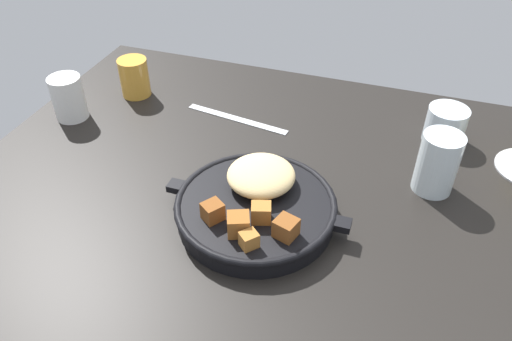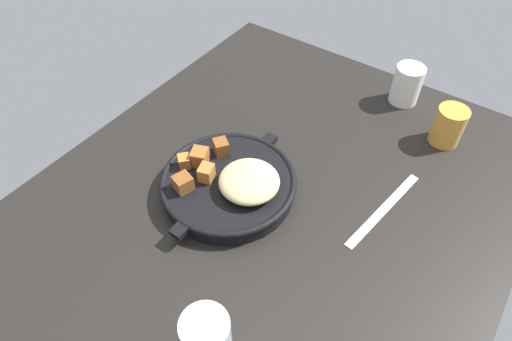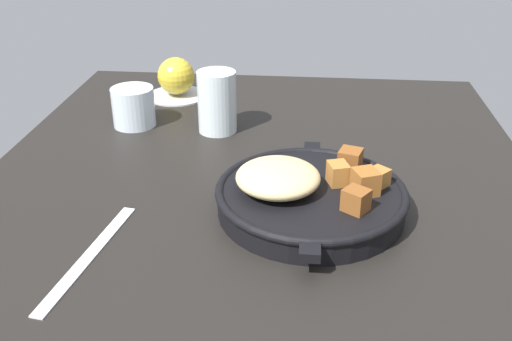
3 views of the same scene
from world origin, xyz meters
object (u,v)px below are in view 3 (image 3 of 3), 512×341
Objects in this scene: cast_iron_skillet at (308,195)px; butter_knife at (89,255)px; water_glass_short at (133,107)px; water_glass_tall at (217,102)px; red_apple at (176,76)px.

cast_iron_skillet is 1.33× the size of butter_knife.
water_glass_short is 0.70× the size of water_glass_tall.
butter_knife is at bearing -178.50° from red_apple.
cast_iron_skillet is at bearing -130.83° from water_glass_short.
red_apple is 0.33× the size of butter_knife.
red_apple reaches higher than water_glass_short.
red_apple reaches higher than butter_knife.
water_glass_tall is at bearing -94.12° from water_glass_short.
water_glass_short is at bearing 85.88° from water_glass_tall.
water_glass_tall reaches higher than red_apple.
butter_knife is 2.09× the size of water_glass_tall.
water_glass_short is at bearing 49.17° from cast_iron_skillet.
butter_knife is 2.98× the size of water_glass_short.
butter_knife is (-54.97, -1.44, -4.08)cm from red_apple.
red_apple is 19.75cm from water_glass_tall.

